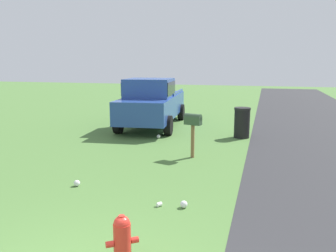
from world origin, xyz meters
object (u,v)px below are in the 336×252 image
(fire_hydrant, at_px, (122,243))
(trash_bin, at_px, (242,123))
(mailbox, at_px, (193,123))
(pickup_truck, at_px, (152,101))

(fire_hydrant, height_order, trash_bin, trash_bin)
(fire_hydrant, height_order, mailbox, mailbox)
(mailbox, relative_size, pickup_truck, 0.23)
(pickup_truck, bearing_deg, trash_bin, 66.99)
(pickup_truck, distance_m, trash_bin, 4.09)
(mailbox, xyz_separation_m, pickup_truck, (4.31, 2.70, 0.08))
(mailbox, distance_m, trash_bin, 3.39)
(fire_hydrant, bearing_deg, mailbox, -33.38)
(mailbox, height_order, pickup_truck, pickup_truck)
(fire_hydrant, xyz_separation_m, trash_bin, (8.76, -0.93, 0.19))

